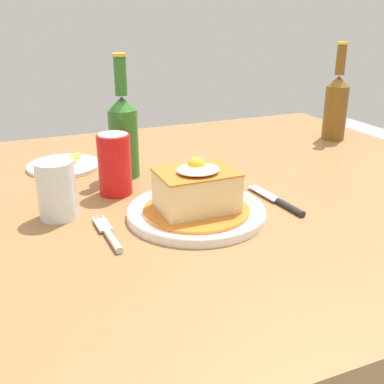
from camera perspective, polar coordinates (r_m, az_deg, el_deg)
name	(u,v)px	position (r m, az deg, el deg)	size (l,w,h in m)	color
dining_table	(206,227)	(1.03, 1.65, -4.22)	(1.25, 1.10, 0.73)	olive
main_plate	(196,212)	(0.86, 0.52, -2.38)	(0.25, 0.25, 0.02)	white
sandwich_meal	(196,192)	(0.84, 0.54, 0.01)	(0.19, 0.19, 0.10)	#C66B23
fork	(110,235)	(0.79, -9.90, -5.15)	(0.02, 0.14, 0.01)	silver
knife	(282,203)	(0.92, 10.81, -1.30)	(0.03, 0.17, 0.01)	#262628
soda_can	(115,164)	(0.96, -9.31, 3.31)	(0.07, 0.07, 0.12)	red
beer_bottle_amber	(336,104)	(1.41, 16.96, 10.09)	(0.06, 0.06, 0.27)	brown
beer_bottle_green	(123,133)	(1.05, -8.26, 7.10)	(0.06, 0.06, 0.27)	#2D6B23
drinking_glass	(57,194)	(0.87, -15.97, -0.20)	(0.07, 0.07, 0.10)	silver
side_plate_fries	(64,165)	(1.16, -15.18, 3.12)	(0.17, 0.17, 0.02)	white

